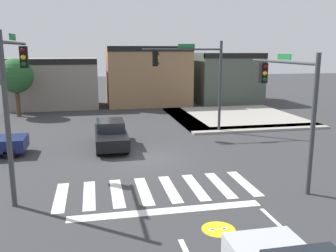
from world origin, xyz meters
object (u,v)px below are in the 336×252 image
object	(u,v)px
traffic_signal_northeast	(193,71)
traffic_signal_southeast	(287,91)
car_black	(111,134)
roadside_tree	(16,76)
traffic_signal_southwest	(15,83)

from	to	relation	value
traffic_signal_northeast	traffic_signal_southeast	xyz separation A→B (m)	(1.61, -9.07, -0.37)
traffic_signal_northeast	traffic_signal_southeast	bearing A→B (deg)	100.08
car_black	roadside_tree	distance (m)	13.66
traffic_signal_northeast	traffic_signal_southwest	bearing A→B (deg)	41.38
traffic_signal_southeast	car_black	bearing A→B (deg)	46.77
traffic_signal_northeast	car_black	size ratio (longest dim) A/B	1.28
traffic_signal_northeast	car_black	xyz separation A→B (m)	(-5.49, -2.39, -3.40)
traffic_signal_southeast	car_black	xyz separation A→B (m)	(-7.10, 6.68, -3.03)
traffic_signal_southwest	car_black	size ratio (longest dim) A/B	1.29
traffic_signal_southwest	roadside_tree	xyz separation A→B (m)	(-3.23, 17.21, -0.87)
traffic_signal_northeast	roadside_tree	distance (m)	15.46
traffic_signal_northeast	traffic_signal_southwest	distance (m)	12.41
traffic_signal_northeast	car_black	world-z (taller)	traffic_signal_northeast
traffic_signal_southwest	car_black	xyz separation A→B (m)	(3.82, 5.81, -3.51)
traffic_signal_southwest	roadside_tree	bearing A→B (deg)	10.63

